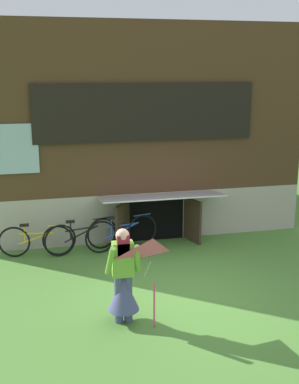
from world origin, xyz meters
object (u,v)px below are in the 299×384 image
object	(u,v)px
person	(123,284)
bicycle_yellow	(36,241)
kite	(153,259)
bicycle_black	(81,236)
bicycle_blue	(122,233)

from	to	relation	value
person	bicycle_yellow	distance (m)	3.61
kite	bicycle_black	xyz separation A→B (m)	(-0.75, 3.80, -0.87)
bicycle_blue	bicycle_black	distance (m)	0.93
person	kite	bearing A→B (deg)	-67.80
person	bicycle_blue	xyz separation A→B (m)	(0.56, 3.32, -0.29)
kite	bicycle_blue	distance (m)	3.89
person	bicycle_yellow	size ratio (longest dim) A/B	0.98
kite	bicycle_yellow	xyz separation A→B (m)	(-1.76, 3.79, -0.89)
person	bicycle_yellow	world-z (taller)	person
person	bicycle_yellow	xyz separation A→B (m)	(-1.37, 3.32, -0.32)
kite	bicycle_blue	xyz separation A→B (m)	(0.18, 3.79, -0.86)
kite	bicycle_blue	bearing A→B (deg)	87.31
bicycle_black	bicycle_blue	bearing A→B (deg)	-16.06
bicycle_blue	bicycle_black	bearing A→B (deg)	165.48
kite	bicycle_black	distance (m)	3.97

